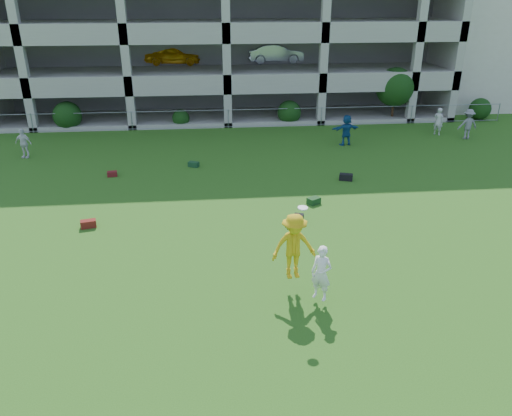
{
  "coord_description": "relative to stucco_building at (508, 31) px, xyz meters",
  "views": [
    {
      "loc": [
        -1.31,
        -12.16,
        8.09
      ],
      "look_at": [
        0.19,
        3.0,
        1.4
      ],
      "focal_mm": 35.0,
      "sensor_mm": 36.0,
      "label": 1
    }
  ],
  "objects": [
    {
      "name": "parking_garage",
      "position": [
        -23.0,
        -0.3,
        1.01
      ],
      "size": [
        30.0,
        14.0,
        12.0
      ],
      "color": "#9E998C",
      "rests_on": "ground"
    },
    {
      "name": "crate_d",
      "position": [
        -21.03,
        -23.29,
        -4.85
      ],
      "size": [
        0.45,
        0.45,
        0.3
      ],
      "primitive_type": "cube",
      "rotation": [
        0.0,
        0.0,
        -0.34
      ],
      "color": "black",
      "rests_on": "ground"
    },
    {
      "name": "bystander_e",
      "position": [
        -10.47,
        -11.84,
        -4.18
      ],
      "size": [
        0.69,
        0.7,
        1.64
      ],
      "primitive_type": "imported",
      "rotation": [
        0.0,
        0.0,
        2.32
      ],
      "color": "silver",
      "rests_on": "ground"
    },
    {
      "name": "bag_green_g",
      "position": [
        -25.09,
        -16.43,
        -4.88
      ],
      "size": [
        0.58,
        0.5,
        0.25
      ],
      "primitive_type": "cube",
      "rotation": [
        0.0,
        0.0,
        -0.49
      ],
      "color": "#13341A",
      "rests_on": "ground"
    },
    {
      "name": "fence",
      "position": [
        -23.0,
        -9.0,
        -4.39
      ],
      "size": [
        36.06,
        0.06,
        1.2
      ],
      "color": "gray",
      "rests_on": "ground"
    },
    {
      "name": "bystander_d",
      "position": [
        -16.58,
        -13.45,
        -4.14
      ],
      "size": [
        1.67,
        0.81,
        1.72
      ],
      "primitive_type": "imported",
      "rotation": [
        0.0,
        0.0,
        3.33
      ],
      "color": "navy",
      "rests_on": "ground"
    },
    {
      "name": "shrub_row",
      "position": [
        -18.41,
        -8.3,
        -3.49
      ],
      "size": [
        34.38,
        2.52,
        3.5
      ],
      "color": "#163D11",
      "rests_on": "ground"
    },
    {
      "name": "frisbee_contest",
      "position": [
        -21.91,
        -27.99,
        -3.65
      ],
      "size": [
        1.67,
        1.52,
        2.66
      ],
      "color": "gold",
      "rests_on": "ground"
    },
    {
      "name": "bag_red_f",
      "position": [
        -28.89,
        -17.44,
        -4.88
      ],
      "size": [
        0.49,
        0.34,
        0.24
      ],
      "primitive_type": "cube",
      "rotation": [
        0.0,
        0.0,
        0.14
      ],
      "color": "#55180E",
      "rests_on": "ground"
    },
    {
      "name": "bag_red_a",
      "position": [
        -28.86,
        -22.98,
        -4.86
      ],
      "size": [
        0.6,
        0.41,
        0.28
      ],
      "primitive_type": "cube",
      "rotation": [
        0.0,
        0.0,
        0.22
      ],
      "color": "#551B0E",
      "rests_on": "ground"
    },
    {
      "name": "bystander_b",
      "position": [
        -33.88,
        -14.06,
        -4.23
      ],
      "size": [
        0.97,
        0.58,
        1.54
      ],
      "primitive_type": "imported",
      "rotation": [
        0.0,
        0.0,
        -0.24
      ],
      "color": "white",
      "rests_on": "ground"
    },
    {
      "name": "bag_black_e",
      "position": [
        -18.04,
        -19.03,
        -4.85
      ],
      "size": [
        0.67,
        0.48,
        0.3
      ],
      "primitive_type": "cube",
      "rotation": [
        0.0,
        0.0,
        -0.34
      ],
      "color": "black",
      "rests_on": "ground"
    },
    {
      "name": "bystander_f",
      "position": [
        -9.16,
        -12.89,
        -4.12
      ],
      "size": [
        1.14,
        0.67,
        1.75
      ],
      "primitive_type": "imported",
      "rotation": [
        0.0,
        0.0,
        3.16
      ],
      "color": "slate",
      "rests_on": "ground"
    },
    {
      "name": "bag_green_c",
      "position": [
        -20.09,
        -21.61,
        -4.87
      ],
      "size": [
        0.61,
        0.56,
        0.26
      ],
      "primitive_type": "cube",
      "rotation": [
        0.0,
        0.0,
        0.54
      ],
      "color": "#163513",
      "rests_on": "ground"
    },
    {
      "name": "ground",
      "position": [
        -23.0,
        -28.0,
        -5.0
      ],
      "size": [
        100.0,
        100.0,
        0.0
      ],
      "primitive_type": "plane",
      "color": "#235114",
      "rests_on": "ground"
    },
    {
      "name": "stucco_building",
      "position": [
        0.0,
        0.0,
        0.0
      ],
      "size": [
        16.0,
        14.0,
        10.0
      ],
      "primitive_type": "cube",
      "color": "beige",
      "rests_on": "ground"
    }
  ]
}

